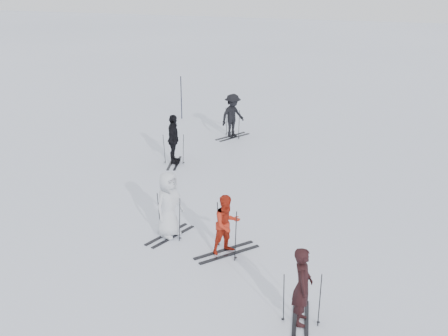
{
  "coord_description": "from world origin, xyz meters",
  "views": [
    {
      "loc": [
        5.02,
        -14.15,
        6.85
      ],
      "look_at": [
        0.0,
        1.0,
        1.0
      ],
      "focal_mm": 45.0,
      "sensor_mm": 36.0,
      "label": 1
    }
  ],
  "objects_px": {
    "skier_uphill_left": "(173,140)",
    "skier_uphill_far": "(233,116)",
    "piste_marker": "(181,98)",
    "skier_near_dark": "(302,287)",
    "skier_grey": "(169,205)",
    "skier_red": "(227,225)"
  },
  "relations": [
    {
      "from": "skier_near_dark",
      "to": "skier_uphill_left",
      "type": "bearing_deg",
      "value": 27.62
    },
    {
      "from": "skier_red",
      "to": "piste_marker",
      "type": "bearing_deg",
      "value": 66.81
    },
    {
      "from": "skier_near_dark",
      "to": "piste_marker",
      "type": "relative_size",
      "value": 0.83
    },
    {
      "from": "piste_marker",
      "to": "skier_near_dark",
      "type": "bearing_deg",
      "value": -59.14
    },
    {
      "from": "skier_red",
      "to": "skier_grey",
      "type": "bearing_deg",
      "value": 116.29
    },
    {
      "from": "skier_uphill_left",
      "to": "skier_uphill_far",
      "type": "distance_m",
      "value": 3.94
    },
    {
      "from": "skier_near_dark",
      "to": "skier_uphill_left",
      "type": "height_order",
      "value": "skier_uphill_left"
    },
    {
      "from": "skier_near_dark",
      "to": "skier_grey",
      "type": "distance_m",
      "value": 4.87
    },
    {
      "from": "skier_red",
      "to": "skier_uphill_far",
      "type": "height_order",
      "value": "skier_uphill_far"
    },
    {
      "from": "skier_uphill_left",
      "to": "skier_uphill_far",
      "type": "bearing_deg",
      "value": -29.06
    },
    {
      "from": "skier_red",
      "to": "piste_marker",
      "type": "relative_size",
      "value": 0.77
    },
    {
      "from": "skier_near_dark",
      "to": "skier_uphill_far",
      "type": "distance_m",
      "value": 12.94
    },
    {
      "from": "skier_near_dark",
      "to": "piste_marker",
      "type": "xyz_separation_m",
      "value": [
        -8.33,
        13.94,
        0.17
      ]
    },
    {
      "from": "piste_marker",
      "to": "skier_uphill_far",
      "type": "bearing_deg",
      "value": -33.47
    },
    {
      "from": "skier_uphill_far",
      "to": "skier_grey",
      "type": "bearing_deg",
      "value": -143.89
    },
    {
      "from": "skier_near_dark",
      "to": "skier_uphill_left",
      "type": "distance_m",
      "value": 10.16
    },
    {
      "from": "skier_red",
      "to": "piste_marker",
      "type": "height_order",
      "value": "piste_marker"
    },
    {
      "from": "skier_uphill_left",
      "to": "piste_marker",
      "type": "xyz_separation_m",
      "value": [
        -2.12,
        5.89,
        0.1
      ]
    },
    {
      "from": "skier_grey",
      "to": "skier_uphill_left",
      "type": "bearing_deg",
      "value": 41.09
    },
    {
      "from": "skier_red",
      "to": "piste_marker",
      "type": "xyz_separation_m",
      "value": [
        -6.01,
        11.64,
        0.23
      ]
    },
    {
      "from": "skier_grey",
      "to": "piste_marker",
      "type": "height_order",
      "value": "piste_marker"
    },
    {
      "from": "skier_uphill_left",
      "to": "piste_marker",
      "type": "height_order",
      "value": "piste_marker"
    }
  ]
}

